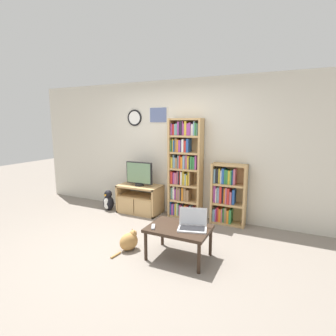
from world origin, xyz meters
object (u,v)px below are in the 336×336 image
at_px(tv_stand, 140,199).
at_px(bookshelf_short, 227,195).
at_px(laptop, 193,224).
at_px(penguin_figurine, 108,201).
at_px(bookshelf_tall, 184,169).
at_px(remote_near_laptop, 153,227).
at_px(television, 139,174).
at_px(cat, 129,241).
at_px(coffee_table, 179,231).

height_order(tv_stand, bookshelf_short, bookshelf_short).
height_order(laptop, penguin_figurine, laptop).
distance_m(bookshelf_tall, remote_near_laptop, 1.73).
height_order(television, cat, television).
relative_size(tv_stand, cat, 1.77).
bearing_deg(tv_stand, cat, -63.86).
height_order(tv_stand, bookshelf_tall, bookshelf_tall).
xyz_separation_m(bookshelf_short, cat, (-1.01, -1.59, -0.41)).
bearing_deg(tv_stand, bookshelf_tall, 9.48).
distance_m(tv_stand, penguin_figurine, 0.69).
xyz_separation_m(laptop, remote_near_laptop, (-0.48, -0.20, -0.05)).
bearing_deg(remote_near_laptop, television, 101.58).
bearing_deg(laptop, penguin_figurine, 137.98).
bearing_deg(bookshelf_short, coffee_table, -101.01).
height_order(tv_stand, coffee_table, tv_stand).
relative_size(bookshelf_tall, penguin_figurine, 4.45).
bearing_deg(laptop, television, 125.72).
height_order(television, bookshelf_tall, bookshelf_tall).
relative_size(tv_stand, penguin_figurine, 2.03).
height_order(coffee_table, penguin_figurine, coffee_table).
distance_m(tv_stand, remote_near_laptop, 1.87).
relative_size(coffee_table, penguin_figurine, 1.94).
relative_size(coffee_table, cat, 1.68).
distance_m(cat, penguin_figurine, 1.87).
bearing_deg(bookshelf_short, bookshelf_tall, -179.70).
height_order(laptop, cat, laptop).
xyz_separation_m(tv_stand, laptop, (1.60, -1.29, 0.21)).
bearing_deg(television, bookshelf_short, 5.64).
bearing_deg(penguin_figurine, cat, -42.87).
bearing_deg(coffee_table, penguin_figurine, 150.72).
bearing_deg(bookshelf_short, cat, -122.44).
relative_size(tv_stand, television, 1.52).
xyz_separation_m(bookshelf_tall, coffee_table, (0.52, -1.49, -0.56)).
distance_m(coffee_table, remote_near_laptop, 0.34).
height_order(cat, penguin_figurine, penguin_figurine).
bearing_deg(tv_stand, laptop, -38.84).
bearing_deg(television, coffee_table, -43.00).
bearing_deg(television, cat, -63.88).
relative_size(television, bookshelf_tall, 0.30).
xyz_separation_m(bookshelf_short, laptop, (-0.11, -1.44, -0.04)).
bearing_deg(coffee_table, tv_stand, 136.86).
distance_m(tv_stand, television, 0.51).
height_order(coffee_table, laptop, laptop).
distance_m(television, bookshelf_short, 1.74).
distance_m(television, laptop, 2.06).
xyz_separation_m(tv_stand, cat, (0.70, -1.44, -0.15)).
relative_size(television, bookshelf_short, 0.52).
bearing_deg(bookshelf_tall, penguin_figurine, -168.67).
height_order(bookshelf_tall, laptop, bookshelf_tall).
distance_m(coffee_table, penguin_figurine, 2.41).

